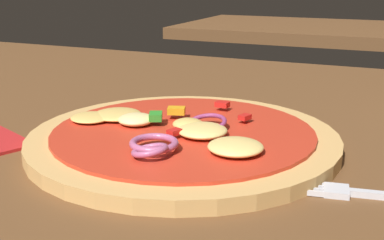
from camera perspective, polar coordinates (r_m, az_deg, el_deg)
The scene contains 3 objects.
dining_table at distance 0.49m, azimuth -6.99°, elevation -4.53°, with size 1.44×1.00×0.03m.
pizza at distance 0.47m, azimuth -1.13°, elevation -1.99°, with size 0.29×0.29×0.03m.
background_table at distance 1.60m, azimuth 14.21°, elevation 9.76°, with size 0.81×0.49×0.03m.
Camera 1 is at (0.24, -0.39, 0.19)m, focal length 47.05 mm.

